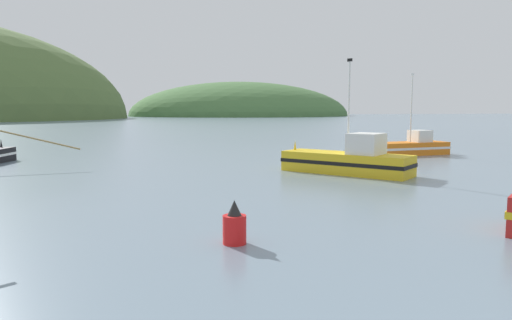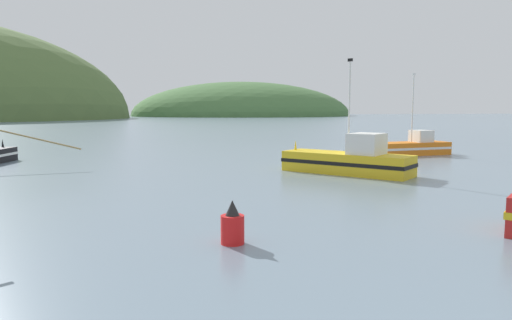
% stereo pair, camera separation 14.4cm
% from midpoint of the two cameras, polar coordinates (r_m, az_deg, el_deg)
% --- Properties ---
extents(hill_far_left, '(120.00, 96.00, 36.85)m').
position_cam_midpoint_polar(hill_far_left, '(262.65, -1.89, 5.33)').
color(hill_far_left, '#47703D').
rests_on(hill_far_left, ground).
extents(fishing_boat_orange, '(7.99, 3.29, 7.56)m').
position_cam_midpoint_polar(fishing_boat_orange, '(46.74, 17.85, 1.50)').
color(fishing_boat_orange, orange).
rests_on(fishing_boat_orange, ground).
extents(fishing_boat_yellow, '(7.58, 8.38, 7.59)m').
position_cam_midpoint_polar(fishing_boat_yellow, '(32.26, 10.93, -0.03)').
color(fishing_boat_yellow, gold).
rests_on(fishing_boat_yellow, ground).
extents(channel_buoy, '(0.77, 0.77, 1.43)m').
position_cam_midpoint_polar(channel_buoy, '(15.50, -2.87, -7.92)').
color(channel_buoy, red).
rests_on(channel_buoy, ground).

